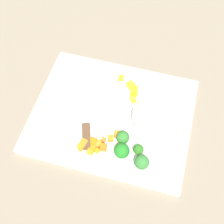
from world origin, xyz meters
TOP-DOWN VIEW (x-y plane):
  - ground_plane at (0.00, 0.00)m, footprint 4.00×4.00m
  - cutting_board at (0.00, 0.00)m, footprint 0.40×0.32m
  - prep_bowl at (-0.10, 0.00)m, footprint 0.10×0.10m
  - chef_knife at (0.06, 0.03)m, footprint 0.11×0.27m
  - carrot_dice_0 at (0.01, 0.11)m, footprint 0.01×0.01m
  - carrot_dice_1 at (0.02, 0.11)m, footprint 0.02×0.02m
  - carrot_dice_2 at (0.05, 0.11)m, footprint 0.02×0.02m
  - carrot_dice_3 at (0.04, 0.10)m, footprint 0.02×0.02m
  - carrot_dice_4 at (-0.01, 0.10)m, footprint 0.02×0.02m
  - carrot_dice_5 at (-0.00, 0.08)m, footprint 0.01×0.01m
  - carrot_dice_6 at (0.02, 0.12)m, footprint 0.02×0.02m
  - carrot_dice_7 at (0.02, 0.09)m, footprint 0.02×0.02m
  - carrot_dice_8 at (-0.03, 0.06)m, footprint 0.02×0.02m
  - carrot_dice_9 at (0.01, 0.09)m, footprint 0.02×0.02m
  - carrot_dice_10 at (-0.02, 0.07)m, footprint 0.02×0.02m
  - pepper_dice_0 at (-0.04, -0.05)m, footprint 0.02×0.02m
  - pepper_dice_1 at (-0.03, -0.09)m, footprint 0.03×0.03m
  - pepper_dice_2 at (0.01, -0.11)m, footprint 0.02×0.01m
  - pepper_dice_3 at (-0.04, -0.08)m, footprint 0.02×0.03m
  - broccoli_floret_0 at (-0.05, 0.07)m, footprint 0.03×0.03m
  - broccoli_floret_1 at (-0.10, 0.12)m, footprint 0.03×0.03m
  - broccoli_floret_2 at (-0.05, 0.10)m, footprint 0.04×0.04m
  - broccoli_floret_3 at (-0.09, 0.09)m, footprint 0.03×0.03m

SIDE VIEW (x-z plane):
  - ground_plane at x=0.00m, z-range 0.00..0.00m
  - cutting_board at x=0.00m, z-range 0.00..0.01m
  - carrot_dice_0 at x=0.01m, z-range 0.01..0.02m
  - carrot_dice_5 at x=0.00m, z-range 0.01..0.02m
  - chef_knife at x=0.06m, z-range 0.01..0.03m
  - carrot_dice_6 at x=0.02m, z-range 0.01..0.02m
  - pepper_dice_0 at x=-0.04m, z-range 0.01..0.02m
  - carrot_dice_10 at x=-0.02m, z-range 0.01..0.02m
  - pepper_dice_2 at x=0.01m, z-range 0.01..0.03m
  - carrot_dice_8 at x=-0.03m, z-range 0.01..0.03m
  - carrot_dice_1 at x=0.02m, z-range 0.01..0.03m
  - carrot_dice_9 at x=0.01m, z-range 0.01..0.03m
  - carrot_dice_4 at x=-0.01m, z-range 0.01..0.03m
  - carrot_dice_7 at x=0.02m, z-range 0.01..0.03m
  - carrot_dice_2 at x=0.05m, z-range 0.01..0.03m
  - carrot_dice_3 at x=0.04m, z-range 0.01..0.03m
  - pepper_dice_1 at x=-0.03m, z-range 0.01..0.03m
  - pepper_dice_3 at x=-0.04m, z-range 0.01..0.03m
  - broccoli_floret_3 at x=-0.09m, z-range 0.01..0.05m
  - broccoli_floret_2 at x=-0.05m, z-range 0.01..0.05m
  - prep_bowl at x=-0.10m, z-range 0.01..0.06m
  - broccoli_floret_0 at x=-0.05m, z-range 0.02..0.05m
  - broccoli_floret_1 at x=-0.10m, z-range 0.01..0.06m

